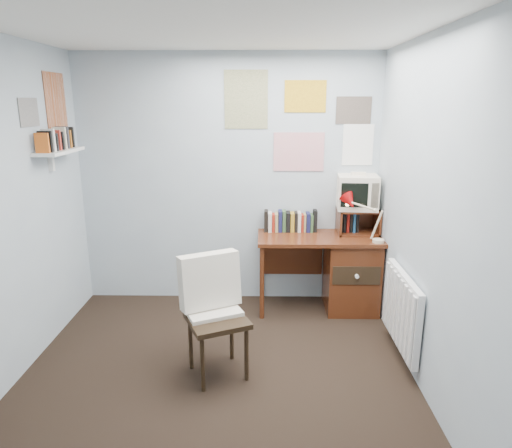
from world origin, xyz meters
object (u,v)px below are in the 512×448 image
at_px(desk_lamp, 380,222).
at_px(tv_riser, 358,221).
at_px(desk_chair, 217,321).
at_px(wall_shelf, 59,151).
at_px(desk, 345,270).
at_px(radiator, 402,310).
at_px(crt_tv, 357,190).

height_order(desk_lamp, tv_riser, desk_lamp).
distance_m(desk_chair, wall_shelf, 2.00).
xyz_separation_m(tv_riser, wall_shelf, (-2.69, -0.49, 0.74)).
bearing_deg(desk, wall_shelf, -171.60).
distance_m(desk, radiator, 0.97).
bearing_deg(desk_lamp, radiator, -96.30).
xyz_separation_m(desk, radiator, (0.29, -0.93, 0.01)).
xyz_separation_m(desk_chair, radiator, (1.45, 0.26, -0.03)).
bearing_deg(wall_shelf, tv_riser, 10.32).
relative_size(desk, desk_chair, 1.34).
distance_m(desk_chair, radiator, 1.48).
distance_m(desk_lamp, crt_tv, 0.43).
bearing_deg(desk_lamp, tv_riser, 104.81).
relative_size(desk_chair, crt_tv, 2.35).
xyz_separation_m(crt_tv, wall_shelf, (-2.67, -0.51, 0.43)).
relative_size(desk_lamp, crt_tv, 1.04).
bearing_deg(desk, crt_tv, 52.38).
bearing_deg(desk_chair, crt_tv, 22.01).
bearing_deg(radiator, desk_lamp, 92.65).
distance_m(desk_lamp, tv_riser, 0.35).
relative_size(desk, radiator, 1.50).
bearing_deg(crt_tv, desk_lamp, -60.03).
xyz_separation_m(tv_riser, crt_tv, (-0.02, 0.02, 0.31)).
bearing_deg(wall_shelf, desk, 8.40).
xyz_separation_m(desk_lamp, tv_riser, (-0.14, 0.31, -0.07)).
distance_m(desk_lamp, radiator, 0.91).
xyz_separation_m(desk_lamp, radiator, (0.03, -0.73, -0.54)).
distance_m(desk_chair, desk_lamp, 1.80).
bearing_deg(desk, desk_chair, -134.49).
height_order(desk, desk_chair, desk_chair).
relative_size(tv_riser, radiator, 0.50).
height_order(tv_riser, crt_tv, crt_tv).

